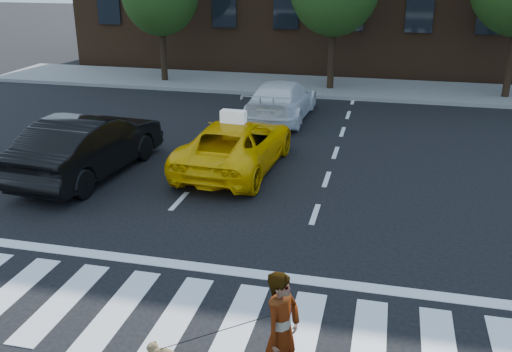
# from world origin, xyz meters

# --- Properties ---
(ground) EXTENTS (120.00, 120.00, 0.00)m
(ground) POSITION_xyz_m (0.00, 0.00, 0.00)
(ground) COLOR black
(ground) RESTS_ON ground
(crosswalk) EXTENTS (13.00, 2.40, 0.01)m
(crosswalk) POSITION_xyz_m (0.00, 0.00, 0.01)
(crosswalk) COLOR silver
(crosswalk) RESTS_ON ground
(stop_line) EXTENTS (12.00, 0.30, 0.01)m
(stop_line) POSITION_xyz_m (0.00, 1.60, 0.01)
(stop_line) COLOR silver
(stop_line) RESTS_ON ground
(sidewalk_far) EXTENTS (30.00, 4.00, 0.15)m
(sidewalk_far) POSITION_xyz_m (0.00, 17.50, 0.07)
(sidewalk_far) COLOR slate
(sidewalk_far) RESTS_ON ground
(taxi) EXTENTS (2.48, 4.90, 1.33)m
(taxi) POSITION_xyz_m (-0.89, 6.88, 0.66)
(taxi) COLOR #F7BB05
(taxi) RESTS_ON ground
(black_sedan) EXTENTS (2.12, 5.03, 1.62)m
(black_sedan) POSITION_xyz_m (-4.45, 5.56, 0.81)
(black_sedan) COLOR black
(black_sedan) RESTS_ON ground
(white_suv) EXTENTS (2.04, 4.75, 1.36)m
(white_suv) POSITION_xyz_m (-0.67, 12.12, 0.68)
(white_suv) COLOR white
(white_suv) RESTS_ON ground
(woman) EXTENTS (0.62, 0.73, 1.70)m
(woman) POSITION_xyz_m (1.90, -1.10, 0.85)
(woman) COLOR #999999
(woman) RESTS_ON ground
(taxi_sign) EXTENTS (0.67, 0.32, 0.32)m
(taxi_sign) POSITION_xyz_m (-0.89, 6.68, 1.49)
(taxi_sign) COLOR white
(taxi_sign) RESTS_ON taxi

